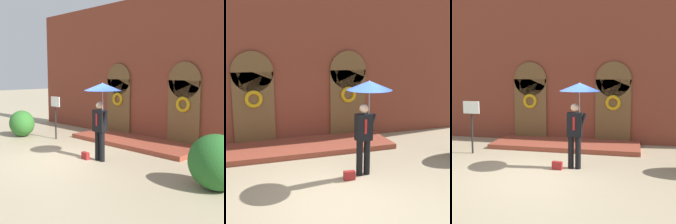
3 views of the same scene
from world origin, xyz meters
The scene contains 5 objects.
ground_plane centered at (0.00, 0.00, 0.00)m, with size 80.00×80.00×0.00m, color tan.
building_facade centered at (0.00, 4.15, 2.68)m, with size 14.00×2.30×5.60m.
person_with_umbrella centered at (0.88, 0.58, 1.91)m, with size 1.10×1.10×2.36m.
handbag centered at (0.34, 0.38, 0.11)m, with size 0.28×0.12×0.22m, color maroon.
sign_post centered at (-2.80, 1.49, 1.16)m, with size 0.56×0.06×1.72m.
Camera 3 is at (2.33, -7.65, 2.58)m, focal length 50.00 mm.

